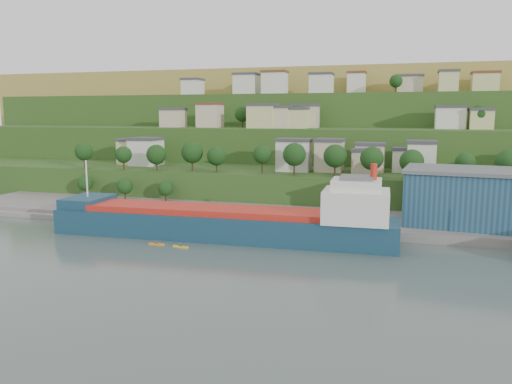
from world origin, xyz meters
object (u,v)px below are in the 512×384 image
at_px(caravan, 82,204).
at_px(warehouse, 476,197).
at_px(cargo_ship_near, 231,224).
at_px(kayak_orange, 157,243).

bearing_deg(caravan, warehouse, 5.31).
bearing_deg(warehouse, cargo_ship_near, -152.73).
distance_m(cargo_ship_near, warehouse, 55.61).
bearing_deg(warehouse, kayak_orange, -149.51).
height_order(warehouse, caravan, warehouse).
bearing_deg(caravan, kayak_orange, -32.27).
bearing_deg(warehouse, caravan, -170.51).
distance_m(warehouse, caravan, 99.80).
xyz_separation_m(caravan, kayak_orange, (34.71, -23.38, -2.45)).
xyz_separation_m(warehouse, caravan, (-99.44, -6.30, -5.72)).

